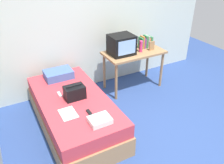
% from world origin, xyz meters
% --- Properties ---
extents(ground_plane, '(8.00, 8.00, 0.00)m').
position_xyz_m(ground_plane, '(0.00, 0.00, 0.00)').
color(ground_plane, '#2D4784').
extents(wall_back, '(5.20, 0.10, 2.60)m').
position_xyz_m(wall_back, '(0.00, 2.00, 1.30)').
color(wall_back, silver).
rests_on(wall_back, ground).
extents(bed, '(1.00, 2.00, 0.53)m').
position_xyz_m(bed, '(-0.82, 0.86, 0.26)').
color(bed, '#9E754C').
rests_on(bed, ground).
extents(desk, '(1.16, 0.60, 0.77)m').
position_xyz_m(desk, '(0.65, 1.46, 0.67)').
color(desk, '#9E754C').
rests_on(desk, ground).
extents(tv, '(0.44, 0.39, 0.36)m').
position_xyz_m(tv, '(0.38, 1.48, 0.95)').
color(tv, black).
rests_on(tv, desk).
extents(water_bottle, '(0.07, 0.07, 0.22)m').
position_xyz_m(water_bottle, '(0.75, 1.39, 0.88)').
color(water_bottle, '#E53372').
rests_on(water_bottle, desk).
extents(book_row, '(0.25, 0.16, 0.24)m').
position_xyz_m(book_row, '(0.96, 1.54, 0.89)').
color(book_row, '#337F47').
rests_on(book_row, desk).
extents(picture_frame, '(0.11, 0.02, 0.17)m').
position_xyz_m(picture_frame, '(0.99, 1.36, 0.86)').
color(picture_frame, '#9E754C').
rests_on(picture_frame, desk).
extents(pillow, '(0.47, 0.34, 0.14)m').
position_xyz_m(pillow, '(-0.81, 1.58, 0.59)').
color(pillow, '#4766AD').
rests_on(pillow, bed).
extents(handbag, '(0.30, 0.20, 0.22)m').
position_xyz_m(handbag, '(-0.79, 0.85, 0.63)').
color(handbag, black).
rests_on(handbag, bed).
extents(magazine, '(0.21, 0.29, 0.01)m').
position_xyz_m(magazine, '(-1.01, 0.52, 0.53)').
color(magazine, white).
rests_on(magazine, bed).
extents(remote_dark, '(0.04, 0.16, 0.02)m').
position_xyz_m(remote_dark, '(-0.75, 0.39, 0.54)').
color(remote_dark, black).
rests_on(remote_dark, bed).
extents(remote_silver, '(0.04, 0.14, 0.02)m').
position_xyz_m(remote_silver, '(-0.97, 1.04, 0.54)').
color(remote_silver, '#B7B7BC').
rests_on(remote_silver, bed).
extents(folded_towel, '(0.28, 0.22, 0.07)m').
position_xyz_m(folded_towel, '(-0.71, 0.15, 0.56)').
color(folded_towel, white).
rests_on(folded_towel, bed).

